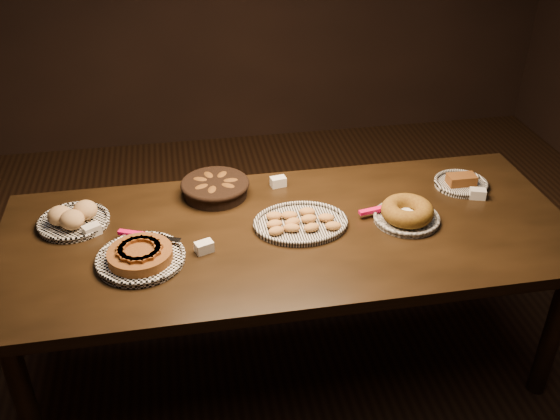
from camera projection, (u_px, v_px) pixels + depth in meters
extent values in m
plane|color=black|center=(288.00, 359.00, 3.00)|extent=(5.00, 5.00, 0.00)
cube|color=black|center=(289.00, 235.00, 2.62)|extent=(2.40, 1.00, 0.05)
cylinder|color=black|center=(25.00, 402.00, 2.34)|extent=(0.08, 0.08, 0.70)
cylinder|color=black|center=(553.00, 331.00, 2.66)|extent=(0.08, 0.08, 0.70)
cylinder|color=black|center=(51.00, 278.00, 2.97)|extent=(0.08, 0.08, 0.70)
cylinder|color=black|center=(475.00, 233.00, 3.30)|extent=(0.08, 0.08, 0.70)
torus|color=white|center=(141.00, 257.00, 2.41)|extent=(0.35, 0.35, 0.02)
cylinder|color=#522B10|center=(140.00, 255.00, 2.40)|extent=(0.25, 0.25, 0.04)
cube|color=#57270E|center=(157.00, 247.00, 2.40)|extent=(0.03, 0.09, 0.01)
cube|color=#57270E|center=(155.00, 243.00, 2.42)|extent=(0.06, 0.09, 0.01)
cube|color=#57270E|center=(149.00, 240.00, 2.44)|extent=(0.08, 0.07, 0.01)
cube|color=#57270E|center=(141.00, 239.00, 2.45)|extent=(0.09, 0.03, 0.01)
cube|color=#57270E|center=(133.00, 240.00, 2.44)|extent=(0.09, 0.05, 0.01)
cube|color=#57270E|center=(126.00, 244.00, 2.42)|extent=(0.07, 0.08, 0.01)
cube|color=#57270E|center=(122.00, 248.00, 2.39)|extent=(0.04, 0.09, 0.01)
cube|color=#57270E|center=(122.00, 253.00, 2.36)|extent=(0.05, 0.09, 0.01)
cube|color=#57270E|center=(126.00, 257.00, 2.34)|extent=(0.08, 0.08, 0.01)
cube|color=#57270E|center=(133.00, 259.00, 2.33)|extent=(0.09, 0.05, 0.01)
cube|color=#57270E|center=(142.00, 259.00, 2.33)|extent=(0.09, 0.04, 0.01)
cube|color=#57270E|center=(150.00, 256.00, 2.35)|extent=(0.08, 0.07, 0.01)
cube|color=#57270E|center=(156.00, 252.00, 2.37)|extent=(0.06, 0.09, 0.01)
cube|color=#FF0C5C|center=(132.00, 234.00, 2.53)|extent=(0.12, 0.07, 0.02)
cube|color=silver|center=(163.00, 238.00, 2.51)|extent=(0.15, 0.09, 0.00)
torus|color=black|center=(301.00, 222.00, 2.62)|extent=(0.32, 0.32, 0.02)
ellipsoid|color=#985A2C|center=(276.00, 231.00, 2.55)|extent=(0.08, 0.06, 0.03)
ellipsoid|color=#985A2C|center=(292.00, 228.00, 2.57)|extent=(0.08, 0.06, 0.03)
ellipsoid|color=#985A2C|center=(312.00, 227.00, 2.57)|extent=(0.08, 0.06, 0.03)
ellipsoid|color=#985A2C|center=(333.00, 226.00, 2.58)|extent=(0.08, 0.06, 0.03)
ellipsoid|color=#985A2C|center=(274.00, 224.00, 2.59)|extent=(0.07, 0.05, 0.03)
ellipsoid|color=#985A2C|center=(292.00, 222.00, 2.60)|extent=(0.08, 0.06, 0.03)
ellipsoid|color=#985A2C|center=(309.00, 219.00, 2.62)|extent=(0.07, 0.05, 0.03)
ellipsoid|color=#985A2C|center=(326.00, 218.00, 2.63)|extent=(0.08, 0.06, 0.03)
ellipsoid|color=#985A2C|center=(274.00, 216.00, 2.64)|extent=(0.07, 0.05, 0.03)
ellipsoid|color=#985A2C|center=(289.00, 215.00, 2.65)|extent=(0.07, 0.05, 0.03)
ellipsoid|color=#985A2C|center=(307.00, 212.00, 2.67)|extent=(0.08, 0.06, 0.03)
torus|color=black|center=(407.00, 217.00, 2.65)|extent=(0.28, 0.28, 0.02)
torus|color=brown|center=(407.00, 211.00, 2.64)|extent=(0.28, 0.28, 0.08)
cube|color=#FF0C5C|center=(372.00, 211.00, 2.68)|extent=(0.12, 0.05, 0.02)
cube|color=silver|center=(398.00, 206.00, 2.72)|extent=(0.15, 0.06, 0.00)
cylinder|color=black|center=(215.00, 188.00, 2.83)|extent=(0.33, 0.33, 0.07)
torus|color=black|center=(215.00, 184.00, 2.81)|extent=(0.31, 0.31, 0.02)
ellipsoid|color=#381C0B|center=(231.00, 183.00, 2.82)|extent=(0.09, 0.05, 0.04)
ellipsoid|color=#381C0B|center=(222.00, 177.00, 2.87)|extent=(0.09, 0.11, 0.04)
ellipsoid|color=#381C0B|center=(209.00, 178.00, 2.87)|extent=(0.08, 0.10, 0.04)
ellipsoid|color=#381C0B|center=(200.00, 182.00, 2.83)|extent=(0.11, 0.09, 0.04)
ellipsoid|color=#381C0B|center=(202.00, 189.00, 2.78)|extent=(0.11, 0.09, 0.04)
ellipsoid|color=#381C0B|center=(212.00, 192.00, 2.75)|extent=(0.07, 0.10, 0.04)
ellipsoid|color=#381C0B|center=(228.00, 188.00, 2.78)|extent=(0.10, 0.10, 0.04)
torus|color=white|center=(74.00, 220.00, 2.63)|extent=(0.30, 0.30, 0.02)
ellipsoid|color=#A3814B|center=(60.00, 216.00, 2.60)|extent=(0.10, 0.10, 0.08)
ellipsoid|color=#A3814B|center=(85.00, 210.00, 2.64)|extent=(0.10, 0.10, 0.08)
ellipsoid|color=#A3814B|center=(72.00, 220.00, 2.57)|extent=(0.10, 0.10, 0.08)
torus|color=black|center=(461.00, 182.00, 2.90)|extent=(0.25, 0.25, 0.02)
cube|color=#522B10|center=(461.00, 180.00, 2.90)|extent=(0.13, 0.08, 0.05)
cube|color=white|center=(204.00, 247.00, 2.46)|extent=(0.08, 0.07, 0.04)
cube|color=white|center=(278.00, 182.00, 2.90)|extent=(0.08, 0.06, 0.04)
cube|color=white|center=(404.00, 216.00, 2.66)|extent=(0.08, 0.07, 0.04)
cube|color=white|center=(92.00, 230.00, 2.56)|extent=(0.08, 0.07, 0.04)
cube|color=white|center=(478.00, 194.00, 2.81)|extent=(0.08, 0.07, 0.04)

